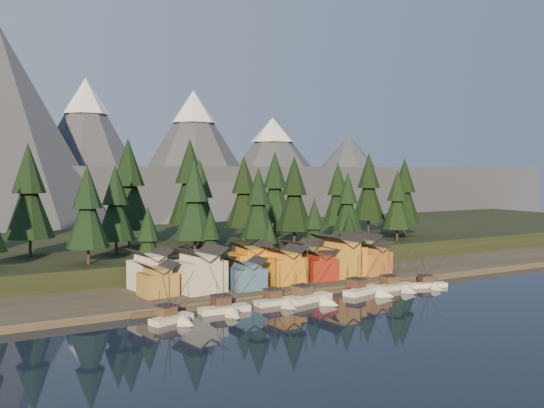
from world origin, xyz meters
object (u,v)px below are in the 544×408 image
boat_1 (227,303)px  house_back_1 (202,264)px  boat_2 (280,296)px  boat_4 (368,285)px  house_front_0 (158,278)px  house_back_0 (150,268)px  house_front_1 (200,268)px  boat_0 (175,311)px  boat_3 (314,292)px  boat_5 (398,281)px  boat_6 (431,280)px

boat_1 → house_back_1: size_ratio=1.26×
boat_2 → boat_4: bearing=-2.3°
boat_2 → boat_4: size_ratio=0.88×
house_back_1 → house_front_0: bearing=-141.4°
house_front_0 → boat_4: bearing=-24.5°
boat_1 → house_back_0: house_back_0 is taller
boat_1 → house_front_1: 16.47m
house_front_0 → house_front_1: house_front_1 is taller
house_back_1 → house_front_1: bearing=-108.0°
boat_0 → boat_1: boat_1 is taller
boat_1 → boat_2: bearing=7.8°
house_back_1 → boat_3: bearing=-49.2°
boat_1 → boat_5: boat_1 is taller
boat_2 → boat_6: bearing=-3.9°
house_front_0 → house_back_1: (13.61, 7.95, 1.01)m
house_front_0 → boat_5: bearing=-21.3°
boat_5 → house_front_0: 55.76m
boat_2 → boat_3: 7.89m
house_back_0 → boat_0: bearing=-106.6°
boat_5 → house_front_0: (-53.44, 15.61, 3.11)m
boat_3 → boat_6: boat_3 is taller
boat_1 → boat_2: (12.83, 1.00, -0.13)m
boat_4 → house_front_1: size_ratio=1.18×
boat_5 → boat_0: bearing=-177.0°
boat_4 → house_back_0: boat_4 is taller
boat_1 → boat_5: size_ratio=1.01×
boat_1 → boat_4: boat_4 is taller
house_front_0 → house_front_1: 9.59m
boat_4 → house_back_1: bearing=126.1°
boat_0 → house_front_0: (3.11, 18.08, 3.03)m
house_back_0 → house_back_1: 12.47m
house_back_1 → boat_4: bearing=-29.3°
boat_5 → house_front_1: bearing=161.5°
house_front_1 → house_back_1: 9.35m
boat_4 → house_front_1: house_front_1 is taller
boat_1 → house_back_0: bearing=110.2°
boat_2 → boat_0: bearing=-174.4°
house_front_0 → house_back_0: house_back_0 is taller
boat_3 → boat_2: bearing=158.5°
boat_6 → house_back_0: house_back_0 is taller
house_front_0 → house_back_1: 15.80m
house_front_1 → house_back_0: bearing=126.8°
boat_2 → house_back_1: 24.79m
boat_6 → house_back_1: size_ratio=1.06×
boat_6 → house_front_0: bearing=-178.9°
boat_0 → boat_3: boat_3 is taller
boat_2 → house_back_0: 31.01m
boat_1 → house_back_0: size_ratio=1.26×
boat_3 → house_front_1: 25.65m
boat_2 → house_back_1: house_back_1 is taller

